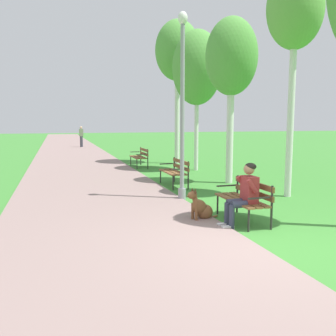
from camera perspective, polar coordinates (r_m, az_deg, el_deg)
name	(u,v)px	position (r m, az deg, el deg)	size (l,w,h in m)	color
ground_plane	(263,245)	(6.44, 14.61, -11.52)	(120.00, 120.00, 0.00)	#3D8433
paved_path	(70,148)	(29.26, -15.06, 3.08)	(4.32, 60.00, 0.04)	gray
park_bench_near	(245,197)	(7.69, 11.93, -4.39)	(0.55, 1.50, 0.85)	brown
park_bench_mid	(175,170)	(11.64, 1.17, -0.29)	(0.55, 1.50, 0.85)	brown
park_bench_far	(140,156)	(16.48, -4.36, 1.93)	(0.55, 1.50, 0.85)	brown
person_seated_on_near_bench	(244,192)	(7.28, 11.80, -3.71)	(0.74, 0.49, 1.25)	#33384C
dog_brown	(201,208)	(7.68, 5.18, -6.22)	(0.81, 0.41, 0.71)	brown
lamp_post_near	(182,105)	(9.47, 2.25, 9.72)	(0.24, 0.24, 4.75)	gray
birch_tree_second	(295,12)	(10.78, 19.17, 21.99)	(1.50, 1.36, 5.98)	silver
birch_tree_third	(232,58)	(12.41, 9.86, 16.48)	(1.68, 1.63, 5.35)	silver
birch_tree_fourth	(197,68)	(15.47, 4.53, 15.25)	(2.01, 2.16, 5.72)	silver
birch_tree_fifth	(177,51)	(18.10, 1.47, 17.67)	(2.09, 2.27, 6.77)	silver
pedestrian_distant	(81,137)	(29.49, -13.35, 4.77)	(0.32, 0.22, 1.65)	#383842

